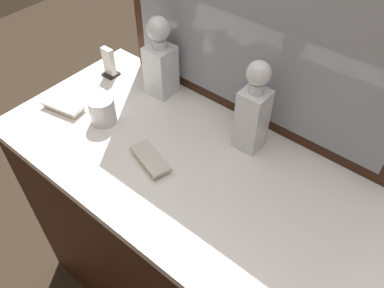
{
  "coord_description": "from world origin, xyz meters",
  "views": [
    {
      "loc": [
        0.47,
        -0.57,
        1.72
      ],
      "look_at": [
        0.0,
        0.0,
        0.97
      ],
      "focal_mm": 36.25,
      "sensor_mm": 36.0,
      "label": 1
    }
  ],
  "objects_px": {
    "silver_brush_rear": "(150,160)",
    "crystal_decanter_rear": "(161,64)",
    "silver_brush_center": "(64,106)",
    "crystal_tumbler_right": "(103,111)",
    "crystal_decanter_right": "(253,115)",
    "napkin_holder": "(109,64)"
  },
  "relations": [
    {
      "from": "crystal_tumbler_right",
      "to": "napkin_holder",
      "type": "bearing_deg",
      "value": 132.96
    },
    {
      "from": "crystal_decanter_right",
      "to": "napkin_holder",
      "type": "bearing_deg",
      "value": -177.88
    },
    {
      "from": "crystal_tumbler_right",
      "to": "silver_brush_center",
      "type": "height_order",
      "value": "crystal_tumbler_right"
    },
    {
      "from": "crystal_decanter_rear",
      "to": "crystal_tumbler_right",
      "type": "height_order",
      "value": "crystal_decanter_rear"
    },
    {
      "from": "crystal_decanter_rear",
      "to": "napkin_holder",
      "type": "bearing_deg",
      "value": -166.77
    },
    {
      "from": "crystal_tumbler_right",
      "to": "napkin_holder",
      "type": "relative_size",
      "value": 0.79
    },
    {
      "from": "crystal_decanter_right",
      "to": "silver_brush_center",
      "type": "bearing_deg",
      "value": -155.95
    },
    {
      "from": "silver_brush_rear",
      "to": "napkin_holder",
      "type": "bearing_deg",
      "value": 151.86
    },
    {
      "from": "silver_brush_rear",
      "to": "napkin_holder",
      "type": "height_order",
      "value": "napkin_holder"
    },
    {
      "from": "crystal_decanter_right",
      "to": "silver_brush_rear",
      "type": "distance_m",
      "value": 0.32
    },
    {
      "from": "crystal_tumbler_right",
      "to": "silver_brush_center",
      "type": "bearing_deg",
      "value": -162.44
    },
    {
      "from": "crystal_tumbler_right",
      "to": "silver_brush_rear",
      "type": "relative_size",
      "value": 0.58
    },
    {
      "from": "crystal_decanter_right",
      "to": "silver_brush_rear",
      "type": "height_order",
      "value": "crystal_decanter_right"
    },
    {
      "from": "crystal_decanter_rear",
      "to": "napkin_holder",
      "type": "relative_size",
      "value": 2.52
    },
    {
      "from": "silver_brush_center",
      "to": "silver_brush_rear",
      "type": "xyz_separation_m",
      "value": [
        0.39,
        0.01,
        -0.0
      ]
    },
    {
      "from": "silver_brush_rear",
      "to": "crystal_tumbler_right",
      "type": "bearing_deg",
      "value": 171.29
    },
    {
      "from": "silver_brush_rear",
      "to": "crystal_decanter_rear",
      "type": "bearing_deg",
      "value": 126.83
    },
    {
      "from": "crystal_decanter_right",
      "to": "crystal_tumbler_right",
      "type": "relative_size",
      "value": 3.34
    },
    {
      "from": "napkin_holder",
      "to": "crystal_decanter_rear",
      "type": "bearing_deg",
      "value": 13.23
    },
    {
      "from": "crystal_decanter_rear",
      "to": "silver_brush_center",
      "type": "height_order",
      "value": "crystal_decanter_rear"
    },
    {
      "from": "silver_brush_center",
      "to": "crystal_decanter_rear",
      "type": "bearing_deg",
      "value": 56.36
    },
    {
      "from": "crystal_decanter_right",
      "to": "napkin_holder",
      "type": "xyz_separation_m",
      "value": [
        -0.59,
        -0.02,
        -0.07
      ]
    }
  ]
}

